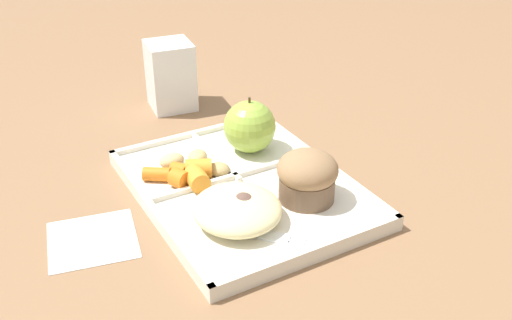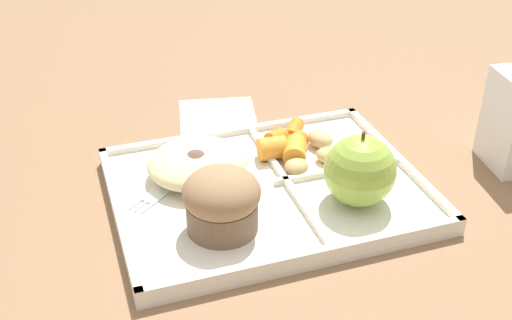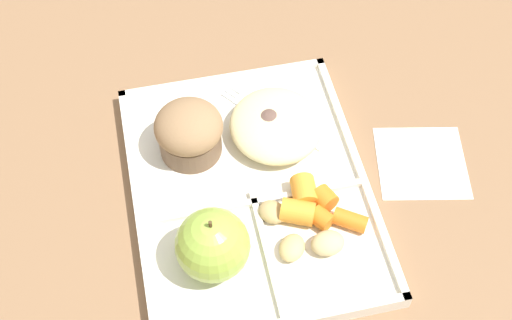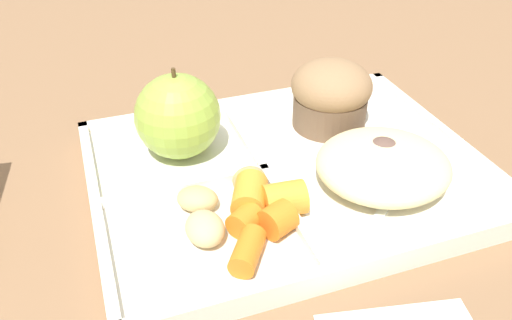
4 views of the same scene
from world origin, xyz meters
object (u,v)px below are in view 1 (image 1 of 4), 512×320
Objects in this scene: milk_carton at (171,76)px; green_apple at (250,127)px; plastic_fork at (256,232)px; lunch_tray at (243,189)px; bran_muffin at (307,176)px.

green_apple is at bearing 14.80° from milk_carton.
green_apple is at bearing 152.93° from plastic_fork.
milk_carton is at bearing 174.93° from lunch_tray.
lunch_tray is at bearing 2.53° from milk_carton.
lunch_tray is at bearing -34.40° from green_apple.
lunch_tray reaches higher than plastic_fork.
green_apple is 1.08× the size of bran_muffin.
green_apple is 0.20m from plastic_fork.
plastic_fork is at bearing -70.53° from bran_muffin.
plastic_fork is (0.10, -0.04, 0.01)m from lunch_tray.
lunch_tray is 0.09m from bran_muffin.
lunch_tray is 2.91× the size of milk_carton.
lunch_tray is 0.11m from plastic_fork.
milk_carton is at bearing -175.65° from bran_muffin.
green_apple reaches higher than lunch_tray.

